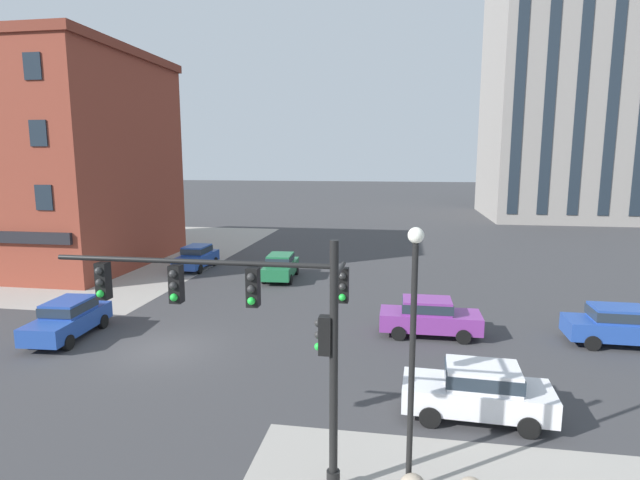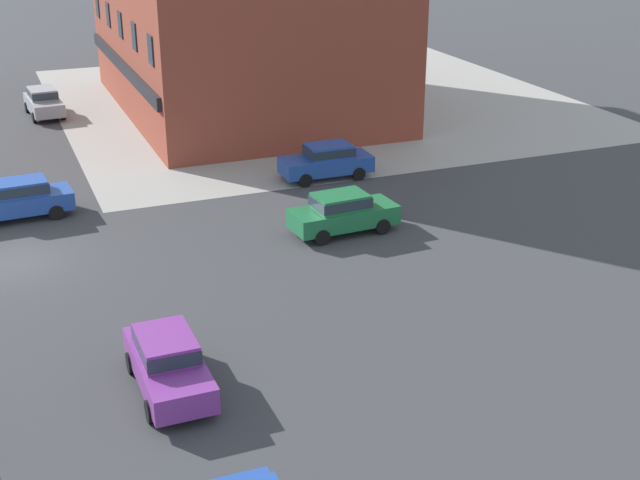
# 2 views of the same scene
# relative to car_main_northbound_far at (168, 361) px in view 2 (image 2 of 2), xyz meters

# --- Properties ---
(ground_plane) EXTENTS (320.00, 320.00, 0.00)m
(ground_plane) POSITION_rel_car_main_northbound_far_xyz_m (-10.97, -3.54, -0.92)
(ground_plane) COLOR #38383A
(sidewalk_far_corner) EXTENTS (32.00, 32.00, 0.02)m
(sidewalk_far_corner) POSITION_rel_car_main_northbound_far_xyz_m (-30.97, 16.46, -0.92)
(sidewalk_far_corner) COLOR gray
(sidewalk_far_corner) RESTS_ON ground
(car_main_northbound_far) EXTENTS (4.41, 1.91, 1.68)m
(car_main_northbound_far) POSITION_rel_car_main_northbound_far_xyz_m (0.00, 0.00, 0.00)
(car_main_northbound_far) COLOR #7A3389
(car_main_northbound_far) RESTS_ON ground
(car_main_southbound_far) EXTENTS (2.11, 4.50, 1.68)m
(car_main_southbound_far) POSITION_rel_car_main_northbound_far_xyz_m (-15.68, -2.86, 0.00)
(car_main_southbound_far) COLOR #23479E
(car_main_southbound_far) RESTS_ON ground
(car_cross_westbound) EXTENTS (4.52, 2.13, 1.68)m
(car_cross_westbound) POSITION_rel_car_main_northbound_far_xyz_m (-33.18, -0.18, 0.00)
(car_cross_westbound) COLOR #99999E
(car_cross_westbound) RESTS_ON ground
(car_parked_curb) EXTENTS (1.94, 4.42, 1.68)m
(car_parked_curb) POSITION_rel_car_main_northbound_far_xyz_m (-15.77, 11.30, 0.00)
(car_parked_curb) COLOR #23479E
(car_parked_curb) RESTS_ON ground
(car_cross_far) EXTENTS (2.10, 4.50, 1.68)m
(car_cross_far) POSITION_rel_car_main_northbound_far_xyz_m (-9.07, 9.25, 0.00)
(car_cross_far) COLOR #1E6B3D
(car_cross_far) RESTS_ON ground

